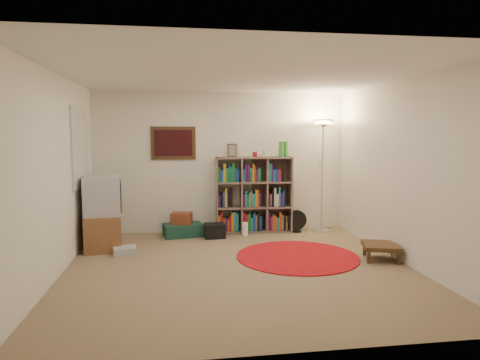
# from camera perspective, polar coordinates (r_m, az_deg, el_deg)

# --- Properties ---
(room) EXTENTS (4.54, 4.54, 2.54)m
(room) POSITION_cam_1_polar(r_m,az_deg,el_deg) (5.53, -0.76, 1.03)
(room) COLOR #82694C
(room) RESTS_ON ground
(bookshelf) EXTENTS (1.37, 0.46, 1.62)m
(bookshelf) POSITION_cam_1_polar(r_m,az_deg,el_deg) (7.69, 1.68, -2.10)
(bookshelf) COLOR brown
(bookshelf) RESTS_ON ground
(floor_lamp) EXTENTS (0.44, 0.44, 2.01)m
(floor_lamp) POSITION_cam_1_polar(r_m,az_deg,el_deg) (7.76, 11.01, 5.40)
(floor_lamp) COLOR silver
(floor_lamp) RESTS_ON ground
(floor_fan) EXTENTS (0.35, 0.19, 0.40)m
(floor_fan) POSITION_cam_1_polar(r_m,az_deg,el_deg) (7.78, 7.56, -5.45)
(floor_fan) COLOR black
(floor_fan) RESTS_ON ground
(tv_stand) EXTENTS (0.63, 0.83, 1.12)m
(tv_stand) POSITION_cam_1_polar(r_m,az_deg,el_deg) (6.91, -17.82, -4.30)
(tv_stand) COLOR brown
(tv_stand) RESTS_ON ground
(dvd_box) EXTENTS (0.36, 0.32, 0.11)m
(dvd_box) POSITION_cam_1_polar(r_m,az_deg,el_deg) (6.57, -15.11, -9.08)
(dvd_box) COLOR #B8B6BC
(dvd_box) RESTS_ON ground
(suitcase) EXTENTS (0.72, 0.54, 0.21)m
(suitcase) POSITION_cam_1_polar(r_m,az_deg,el_deg) (7.50, -7.60, -6.64)
(suitcase) COLOR #14382C
(suitcase) RESTS_ON ground
(wicker_basket) EXTENTS (0.39, 0.32, 0.20)m
(wicker_basket) POSITION_cam_1_polar(r_m,az_deg,el_deg) (7.48, -7.80, -5.08)
(wicker_basket) COLOR maroon
(wicker_basket) RESTS_ON suitcase
(duffel_bag) EXTENTS (0.36, 0.30, 0.24)m
(duffel_bag) POSITION_cam_1_polar(r_m,az_deg,el_deg) (7.33, -3.42, -6.76)
(duffel_bag) COLOR black
(duffel_bag) RESTS_ON ground
(paper_towel) EXTENTS (0.11, 0.11, 0.23)m
(paper_towel) POSITION_cam_1_polar(r_m,az_deg,el_deg) (7.48, 0.65, -6.55)
(paper_towel) COLOR white
(paper_towel) RESTS_ON ground
(red_rug) EXTENTS (1.75, 1.75, 0.02)m
(red_rug) POSITION_cam_1_polar(r_m,az_deg,el_deg) (6.28, 7.65, -10.06)
(red_rug) COLOR #990B11
(red_rug) RESTS_ON ground
(side_table) EXTENTS (0.61, 0.61, 0.23)m
(side_table) POSITION_cam_1_polar(r_m,az_deg,el_deg) (6.36, 18.32, -8.41)
(side_table) COLOR #382513
(side_table) RESTS_ON ground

